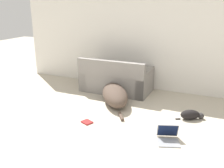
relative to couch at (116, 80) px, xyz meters
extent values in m
cube|color=silver|center=(0.77, 0.54, 1.02)|extent=(7.16, 0.06, 2.60)
cube|color=gray|center=(0.00, 0.03, -0.05)|extent=(1.62, 0.84, 0.46)
cube|color=gray|center=(0.00, -0.32, 0.35)|extent=(1.62, 0.15, 0.36)
cube|color=gray|center=(0.71, 0.03, 0.02)|extent=(0.21, 0.83, 0.60)
cube|color=gray|center=(-0.71, 0.04, 0.02)|extent=(0.21, 0.83, 0.60)
ellipsoid|color=#4C3D33|center=(0.28, -0.72, -0.09)|extent=(1.05, 1.25, 0.38)
sphere|color=black|center=(-0.08, -0.16, -0.14)|extent=(0.40, 0.40, 0.29)
cylinder|color=#4C3D33|center=(0.67, -1.33, -0.25)|extent=(0.21, 0.28, 0.06)
ellipsoid|color=black|center=(1.84, -0.87, -0.19)|extent=(0.40, 0.34, 0.18)
sphere|color=#2D2B2B|center=(2.02, -0.77, -0.22)|extent=(0.16, 0.16, 0.12)
cylinder|color=black|center=(1.64, -0.97, -0.27)|extent=(0.09, 0.06, 0.02)
cube|color=gray|center=(1.65, -1.86, -0.27)|extent=(0.39, 0.34, 0.02)
cube|color=gray|center=(1.60, -1.70, -0.15)|extent=(0.34, 0.21, 0.24)
cube|color=#0F1938|center=(1.60, -1.71, -0.15)|extent=(0.31, 0.18, 0.21)
cube|color=maroon|center=(0.18, -1.75, -0.27)|extent=(0.23, 0.21, 0.02)
camera|label=1|loc=(2.20, -5.24, 1.76)|focal=40.00mm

